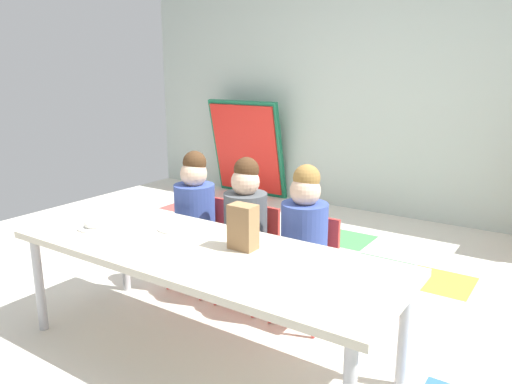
{
  "coord_description": "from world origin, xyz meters",
  "views": [
    {
      "loc": [
        1.61,
        -2.41,
        1.43
      ],
      "look_at": [
        0.28,
        -0.44,
        0.83
      ],
      "focal_mm": 34.71,
      "sensor_mm": 36.0,
      "label": 1
    }
  ],
  "objects": [
    {
      "name": "ground_plane",
      "position": [
        -0.0,
        0.0,
        -0.01
      ],
      "size": [
        5.9,
        4.63,
        0.02
      ],
      "color": "silver"
    },
    {
      "name": "back_wall",
      "position": [
        0.0,
        2.32,
        1.2
      ],
      "size": [
        5.9,
        0.1,
        2.4
      ],
      "primitive_type": "cube",
      "color": "#B2C1B7",
      "rests_on": "ground_plane"
    },
    {
      "name": "craft_table",
      "position": [
        0.13,
        -0.69,
        0.54
      ],
      "size": [
        1.99,
        0.73,
        0.58
      ],
      "color": "beige",
      "rests_on": "ground_plane"
    },
    {
      "name": "seated_child_near_camera",
      "position": [
        -0.42,
        -0.09,
        0.55
      ],
      "size": [
        0.32,
        0.31,
        0.92
      ],
      "color": "red",
      "rests_on": "ground_plane"
    },
    {
      "name": "seated_child_middle_seat",
      "position": [
        -0.02,
        -0.09,
        0.55
      ],
      "size": [
        0.34,
        0.34,
        0.92
      ],
      "color": "red",
      "rests_on": "ground_plane"
    },
    {
      "name": "seated_child_far_right",
      "position": [
        0.37,
        -0.09,
        0.55
      ],
      "size": [
        0.34,
        0.34,
        0.92
      ],
      "color": "red",
      "rests_on": "ground_plane"
    },
    {
      "name": "folded_activity_table",
      "position": [
        -1.57,
        2.12,
        0.54
      ],
      "size": [
        0.9,
        0.29,
        1.09
      ],
      "color": "#19724C",
      "rests_on": "ground_plane"
    },
    {
      "name": "paper_bag_brown",
      "position": [
        0.3,
        -0.58,
        0.69
      ],
      "size": [
        0.13,
        0.09,
        0.22
      ],
      "primitive_type": "cube",
      "color": "#9E754C",
      "rests_on": "craft_table"
    },
    {
      "name": "paper_plate_near_edge",
      "position": [
        -0.56,
        -0.77,
        0.58
      ],
      "size": [
        0.18,
        0.18,
        0.01
      ],
      "primitive_type": "cylinder",
      "color": "white",
      "rests_on": "craft_table"
    },
    {
      "name": "paper_plate_center_table",
      "position": [
        -0.18,
        -0.55,
        0.58
      ],
      "size": [
        0.18,
        0.18,
        0.01
      ],
      "primitive_type": "cylinder",
      "color": "white",
      "rests_on": "craft_table"
    },
    {
      "name": "donut_powdered_on_plate",
      "position": [
        -0.56,
        -0.77,
        0.6
      ],
      "size": [
        0.11,
        0.11,
        0.03
      ],
      "primitive_type": "torus",
      "color": "white",
      "rests_on": "craft_table"
    }
  ]
}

